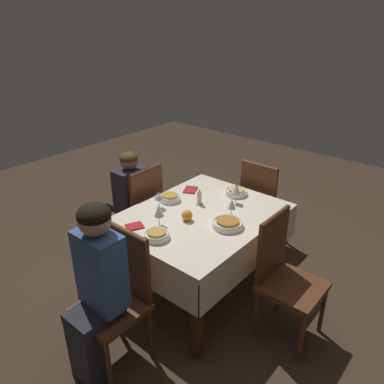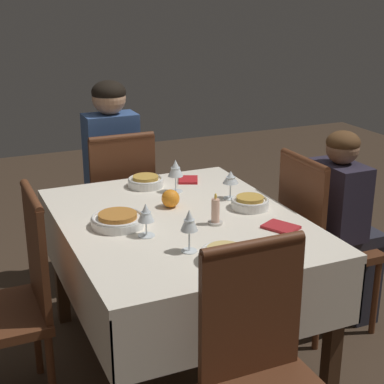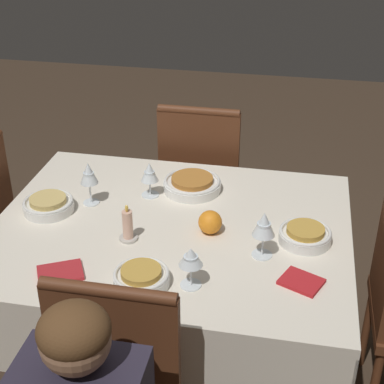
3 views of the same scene
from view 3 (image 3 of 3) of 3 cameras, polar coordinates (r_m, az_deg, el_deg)
name	(u,v)px [view 3 (image 3 of 3)]	position (r m, az deg, el deg)	size (l,w,h in m)	color
ground_plane	(174,371)	(2.57, -1.78, -16.95)	(8.00, 8.00, 0.00)	#3D2D21
dining_table	(171,247)	(2.16, -2.03, -5.37)	(1.27, 1.01, 0.72)	silver
chair_north	(202,182)	(2.85, 1.01, 0.99)	(0.40, 0.40, 0.94)	#562D19
bowl_east	(305,235)	(2.05, 10.91, -4.09)	(0.18, 0.18, 0.06)	white
wine_glass_east	(264,226)	(1.91, 6.99, -3.25)	(0.08, 0.08, 0.17)	white
bowl_south	(141,277)	(1.83, -4.94, -8.21)	(0.17, 0.17, 0.06)	white
wine_glass_south	(191,258)	(1.77, -0.12, -6.45)	(0.07, 0.07, 0.14)	white
bowl_west	(48,204)	(2.25, -13.75, -1.17)	(0.19, 0.19, 0.06)	white
wine_glass_west	(89,175)	(2.22, -9.98, 1.67)	(0.07, 0.07, 0.17)	white
bowl_north	(192,184)	(2.32, 0.02, 0.80)	(0.23, 0.23, 0.06)	white
wine_glass_north	(149,173)	(2.26, -4.15, 1.81)	(0.07, 0.07, 0.14)	white
candle_centerpiece	(128,227)	(2.02, -6.25, -3.43)	(0.06, 0.06, 0.14)	beige
orange_fruit	(210,222)	(2.05, 1.77, -2.94)	(0.08, 0.08, 0.08)	orange
napkin_red_folded	(60,273)	(1.92, -12.66, -7.65)	(0.17, 0.16, 0.01)	#AD2328
napkin_spare_side	(301,282)	(1.87, 10.55, -8.54)	(0.15, 0.14, 0.01)	red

